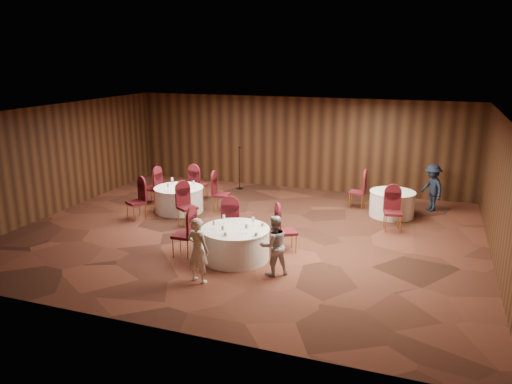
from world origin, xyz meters
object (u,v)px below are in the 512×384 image
(table_right, at_px, (392,204))
(man_c, at_px, (432,188))
(mic_stand, at_px, (239,177))
(woman_b, at_px, (274,245))
(woman_a, at_px, (198,250))
(table_left, at_px, (179,199))
(table_main, at_px, (236,243))

(table_right, xyz_separation_m, man_c, (1.07, 0.95, 0.34))
(table_right, bearing_deg, mic_stand, 165.83)
(table_right, bearing_deg, woman_b, -111.81)
(table_right, height_order, woman_a, woman_a)
(table_left, height_order, mic_stand, mic_stand)
(table_main, relative_size, table_right, 1.21)
(woman_b, bearing_deg, mic_stand, -101.06)
(table_right, xyz_separation_m, woman_a, (-3.38, -5.92, 0.33))
(table_left, xyz_separation_m, woman_a, (2.72, -4.22, 0.33))
(table_right, xyz_separation_m, mic_stand, (-5.35, 1.35, 0.06))
(woman_a, bearing_deg, woman_b, -134.66)
(table_left, distance_m, woman_b, 5.29)
(mic_stand, bearing_deg, woman_b, -62.53)
(table_main, distance_m, man_c, 6.90)
(woman_b, bearing_deg, man_c, -155.76)
(woman_a, height_order, man_c, man_c)
(woman_b, distance_m, man_c, 6.75)
(woman_a, height_order, woman_b, woman_a)
(table_left, bearing_deg, table_right, 15.57)
(table_right, distance_m, man_c, 1.47)
(table_main, bearing_deg, woman_b, -25.54)
(mic_stand, height_order, man_c, mic_stand)
(table_main, relative_size, woman_a, 1.13)
(table_left, distance_m, mic_stand, 3.14)
(woman_a, relative_size, man_c, 0.98)
(table_left, xyz_separation_m, mic_stand, (0.75, 3.05, 0.06))
(table_main, bearing_deg, table_right, 55.48)
(mic_stand, bearing_deg, table_main, -69.19)
(table_main, height_order, woman_b, woman_b)
(mic_stand, relative_size, man_c, 1.05)
(woman_a, bearing_deg, table_right, -107.03)
(woman_a, bearing_deg, table_main, -88.09)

